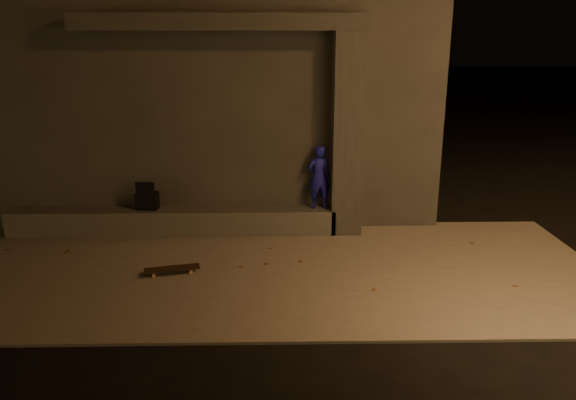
{
  "coord_description": "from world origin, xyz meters",
  "views": [
    {
      "loc": [
        0.43,
        -6.17,
        3.58
      ],
      "look_at": [
        0.6,
        2.0,
        1.16
      ],
      "focal_mm": 35.0,
      "sensor_mm": 36.0,
      "label": 1
    }
  ],
  "objects_px": {
    "skateboarder": "(319,177)",
    "skateboard": "(172,269)",
    "backpack": "(147,199)",
    "column": "(347,136)"
  },
  "relations": [
    {
      "from": "skateboarder",
      "to": "skateboard",
      "type": "height_order",
      "value": "skateboarder"
    },
    {
      "from": "skateboarder",
      "to": "backpack",
      "type": "height_order",
      "value": "skateboarder"
    },
    {
      "from": "skateboard",
      "to": "backpack",
      "type": "bearing_deg",
      "value": 98.37
    },
    {
      "from": "backpack",
      "to": "skateboard",
      "type": "relative_size",
      "value": 0.62
    },
    {
      "from": "skateboarder",
      "to": "backpack",
      "type": "bearing_deg",
      "value": -10.79
    },
    {
      "from": "skateboarder",
      "to": "skateboard",
      "type": "bearing_deg",
      "value": 27.94
    },
    {
      "from": "skateboarder",
      "to": "skateboard",
      "type": "xyz_separation_m",
      "value": [
        -2.39,
        -1.91,
        -0.96
      ]
    },
    {
      "from": "backpack",
      "to": "skateboard",
      "type": "distance_m",
      "value": 2.13
    },
    {
      "from": "skateboard",
      "to": "skateboarder",
      "type": "bearing_deg",
      "value": 25.4
    },
    {
      "from": "column",
      "to": "skateboard",
      "type": "bearing_deg",
      "value": -146.46
    }
  ]
}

